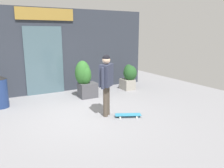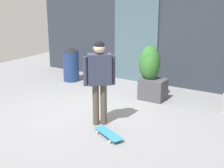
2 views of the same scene
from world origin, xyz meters
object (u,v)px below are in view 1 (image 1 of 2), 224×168
at_px(skateboarder, 106,79).
at_px(planter_box_left, 84,77).
at_px(planter_box_right, 129,76).
at_px(trash_bin, 0,91).
at_px(skateboard, 128,115).

distance_m(skateboarder, planter_box_left, 2.06).
relative_size(skateboarder, planter_box_right, 1.68).
bearing_deg(planter_box_right, trash_bin, -179.85).
distance_m(skateboard, trash_bin, 4.08).
height_order(planter_box_left, planter_box_right, planter_box_left).
bearing_deg(planter_box_right, skateboarder, -134.84).
bearing_deg(planter_box_left, skateboarder, -95.10).
relative_size(skateboard, trash_bin, 0.72).
xyz_separation_m(skateboarder, skateboard, (0.47, -0.41, -1.01)).
relative_size(planter_box_right, trash_bin, 0.99).
xyz_separation_m(skateboard, planter_box_left, (-0.29, 2.44, 0.68)).
bearing_deg(planter_box_left, planter_box_right, 6.88).
distance_m(skateboarder, trash_bin, 3.48).
relative_size(planter_box_left, planter_box_right, 1.30).
height_order(skateboarder, planter_box_right, skateboarder).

